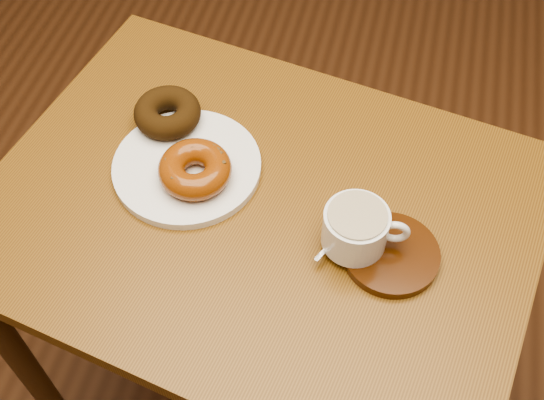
% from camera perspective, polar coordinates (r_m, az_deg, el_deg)
% --- Properties ---
extents(cafe_table, '(0.91, 0.75, 0.76)m').
position_cam_1_polar(cafe_table, '(1.11, -1.01, -4.14)').
color(cafe_table, brown).
rests_on(cafe_table, ground).
extents(donut_plate, '(0.28, 0.28, 0.01)m').
position_cam_1_polar(donut_plate, '(1.05, -7.12, 2.81)').
color(donut_plate, white).
rests_on(donut_plate, cafe_table).
extents(donut_cinnamon, '(0.11, 0.11, 0.04)m').
position_cam_1_polar(donut_cinnamon, '(1.10, -8.74, 7.25)').
color(donut_cinnamon, black).
rests_on(donut_cinnamon, donut_plate).
extents(donut_caramel, '(0.14, 0.14, 0.04)m').
position_cam_1_polar(donut_caramel, '(1.01, -6.47, 2.58)').
color(donut_caramel, '#833E0E').
rests_on(donut_caramel, donut_plate).
extents(saucer, '(0.15, 0.15, 0.01)m').
position_cam_1_polar(saucer, '(0.97, 9.93, -4.50)').
color(saucer, '#381907').
rests_on(saucer, cafe_table).
extents(coffee_cup, '(0.12, 0.09, 0.06)m').
position_cam_1_polar(coffee_cup, '(0.94, 7.10, -2.34)').
color(coffee_cup, white).
rests_on(coffee_cup, saucer).
extents(teaspoon, '(0.05, 0.10, 0.01)m').
position_cam_1_polar(teaspoon, '(0.97, 6.52, -2.00)').
color(teaspoon, silver).
rests_on(teaspoon, saucer).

